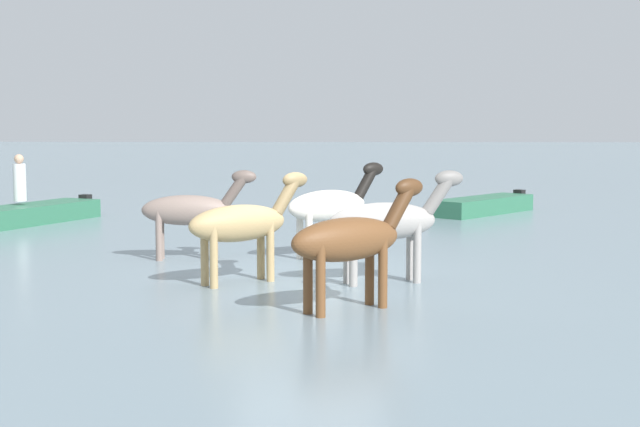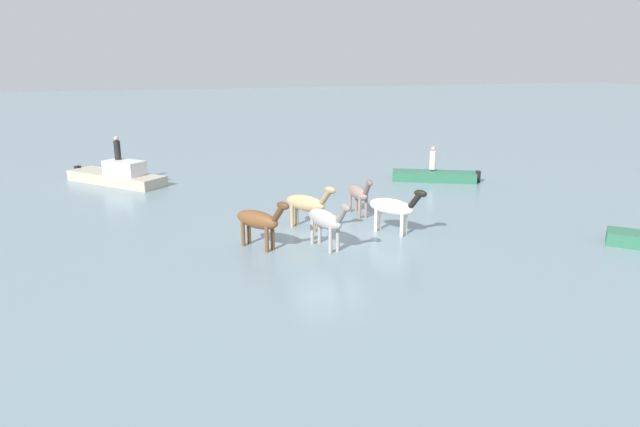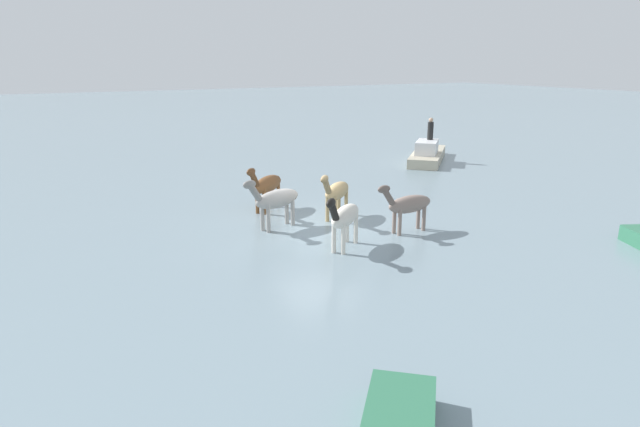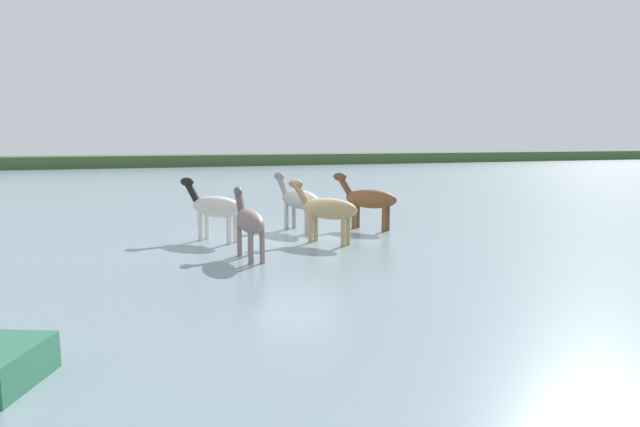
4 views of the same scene
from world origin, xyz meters
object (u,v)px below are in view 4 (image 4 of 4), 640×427
(horse_lead, at_px, (249,221))
(horse_dun_straggler, at_px, (215,207))
(horse_rear_stallion, at_px, (327,209))
(horse_pinto_flank, at_px, (298,199))
(horse_mid_herd, at_px, (368,199))

(horse_lead, bearing_deg, horse_dun_straggler, 5.49)
(horse_rear_stallion, relative_size, horse_lead, 0.92)
(horse_pinto_flank, bearing_deg, horse_lead, 127.72)
(horse_pinto_flank, distance_m, horse_rear_stallion, 2.37)
(horse_rear_stallion, height_order, horse_lead, horse_rear_stallion)
(horse_dun_straggler, distance_m, horse_mid_herd, 5.03)
(horse_dun_straggler, bearing_deg, horse_mid_herd, -124.47)
(horse_rear_stallion, bearing_deg, horse_mid_herd, -88.36)
(horse_mid_herd, distance_m, horse_lead, 5.51)
(horse_mid_herd, relative_size, horse_lead, 0.94)
(horse_pinto_flank, height_order, horse_dun_straggler, horse_pinto_flank)
(horse_pinto_flank, distance_m, horse_lead, 4.35)
(horse_mid_herd, bearing_deg, horse_rear_stallion, 91.96)
(horse_pinto_flank, bearing_deg, horse_mid_herd, -123.91)
(horse_dun_straggler, xyz_separation_m, horse_lead, (0.40, -2.64, -0.06))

